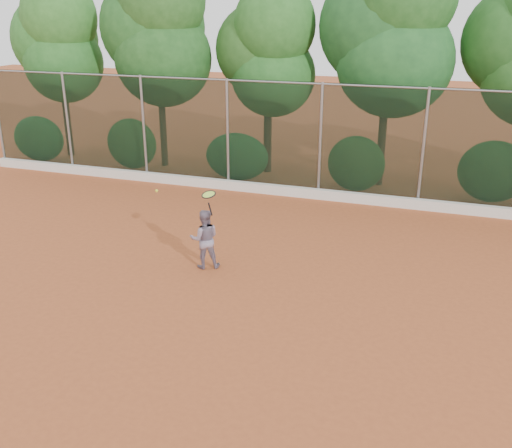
% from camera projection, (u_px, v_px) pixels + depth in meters
% --- Properties ---
extents(ground, '(80.00, 80.00, 0.00)m').
position_uv_depth(ground, '(240.00, 298.00, 11.60)').
color(ground, '#A74F27').
rests_on(ground, ground).
extents(concrete_curb, '(24.00, 0.20, 0.30)m').
position_uv_depth(concrete_curb, '(317.00, 194.00, 17.58)').
color(concrete_curb, silver).
rests_on(concrete_curb, ground).
extents(tennis_player, '(0.82, 0.75, 1.37)m').
position_uv_depth(tennis_player, '(205.00, 239.00, 12.75)').
color(tennis_player, slate).
rests_on(tennis_player, ground).
extents(chainlink_fence, '(24.09, 0.09, 3.50)m').
position_uv_depth(chainlink_fence, '(320.00, 138.00, 17.13)').
color(chainlink_fence, black).
rests_on(chainlink_fence, ground).
extents(foliage_backdrop, '(23.70, 3.63, 7.55)m').
position_uv_depth(foliage_backdrop, '(321.00, 45.00, 18.14)').
color(foliage_backdrop, '#3F2A18').
rests_on(foliage_backdrop, ground).
extents(tennis_racket, '(0.41, 0.40, 0.57)m').
position_uv_depth(tennis_racket, '(209.00, 196.00, 12.12)').
color(tennis_racket, black).
rests_on(tennis_racket, ground).
extents(tennis_ball_in_flight, '(0.06, 0.06, 0.06)m').
position_uv_depth(tennis_ball_in_flight, '(157.00, 191.00, 12.08)').
color(tennis_ball_in_flight, '#CED22F').
rests_on(tennis_ball_in_flight, ground).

